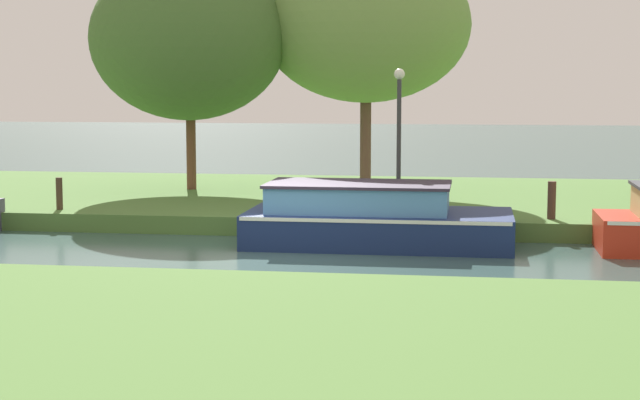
% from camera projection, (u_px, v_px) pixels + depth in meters
% --- Properties ---
extents(ground_plane, '(120.00, 120.00, 0.00)m').
position_uv_depth(ground_plane, '(289.00, 253.00, 19.68)').
color(ground_plane, '#365450').
extents(riverbank_far, '(72.00, 10.00, 0.40)m').
position_uv_depth(riverbank_far, '(337.00, 201.00, 26.54)').
color(riverbank_far, '#4E7536').
rests_on(riverbank_far, ground_plane).
extents(riverbank_near, '(72.00, 10.00, 0.40)m').
position_uv_depth(riverbank_near, '(136.00, 375.00, 10.82)').
color(riverbank_near, '#4F7836').
rests_on(riverbank_near, ground_plane).
extents(navy_barge, '(5.31, 2.38, 1.27)m').
position_uv_depth(navy_barge, '(373.00, 219.00, 20.58)').
color(navy_barge, navy).
rests_on(navy_barge, ground_plane).
extents(willow_tree_left, '(5.26, 4.08, 6.18)m').
position_uv_depth(willow_tree_left, '(187.00, 38.00, 26.90)').
color(willow_tree_left, brown).
rests_on(willow_tree_left, riverbank_far).
extents(willow_tree_centre, '(5.57, 3.44, 6.42)m').
position_uv_depth(willow_tree_centre, '(365.00, 25.00, 26.97)').
color(willow_tree_centre, brown).
rests_on(willow_tree_centre, riverbank_far).
extents(lamp_post, '(0.24, 0.24, 3.17)m').
position_uv_depth(lamp_post, '(399.00, 123.00, 22.63)').
color(lamp_post, '#333338').
rests_on(lamp_post, riverbank_far).
extents(mooring_post_near, '(0.15, 0.15, 0.73)m').
position_uv_depth(mooring_post_near, '(59.00, 194.00, 23.15)').
color(mooring_post_near, '#453225').
rests_on(mooring_post_near, riverbank_far).
extents(mooring_post_far, '(0.18, 0.18, 0.80)m').
position_uv_depth(mooring_post_far, '(552.00, 200.00, 21.52)').
color(mooring_post_far, '#482F26').
rests_on(mooring_post_far, riverbank_far).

